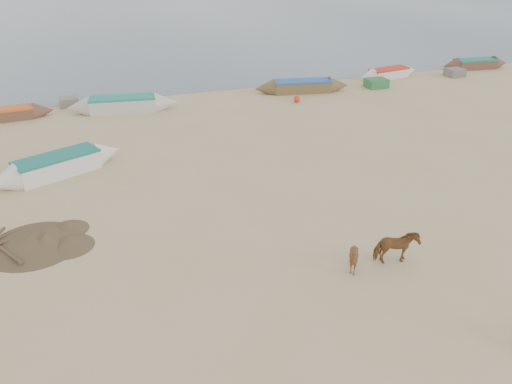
% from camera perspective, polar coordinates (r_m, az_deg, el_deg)
% --- Properties ---
extents(ground, '(140.00, 140.00, 0.00)m').
position_cam_1_polar(ground, '(16.40, 4.82, -9.06)').
color(ground, tan).
rests_on(ground, ground).
extents(sea, '(160.00, 160.00, 0.00)m').
position_cam_1_polar(sea, '(94.66, -17.34, 19.80)').
color(sea, slate).
rests_on(sea, ground).
extents(cow_adult, '(1.50, 0.88, 1.19)m').
position_cam_1_polar(cow_adult, '(17.05, 15.70, -6.15)').
color(cow_adult, brown).
rests_on(cow_adult, ground).
extents(calf_front, '(1.09, 1.02, 0.99)m').
position_cam_1_polar(calf_front, '(16.36, 11.10, -7.53)').
color(calf_front, '#55341B').
rests_on(calf_front, ground).
extents(near_canoe, '(6.24, 3.69, 0.95)m').
position_cam_1_polar(near_canoe, '(24.42, -21.73, 2.88)').
color(near_canoe, white).
rests_on(near_canoe, ground).
extents(debris_pile, '(4.25, 4.25, 0.46)m').
position_cam_1_polar(debris_pile, '(19.19, -24.11, -4.99)').
color(debris_pile, brown).
rests_on(debris_pile, ground).
extents(waterline_canoes, '(57.42, 4.27, 0.96)m').
position_cam_1_polar(waterline_canoes, '(33.68, -11.86, 10.41)').
color(waterline_canoes, brown).
rests_on(waterline_canoes, ground).
extents(beach_clutter, '(46.95, 5.10, 0.64)m').
position_cam_1_polar(beach_clutter, '(34.21, -2.73, 10.96)').
color(beach_clutter, '#2C633B').
rests_on(beach_clutter, ground).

